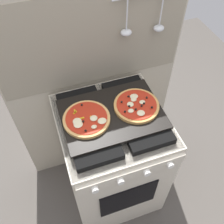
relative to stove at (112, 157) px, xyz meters
name	(u,v)px	position (x,y,z in m)	size (l,w,h in m)	color
ground_plane	(112,185)	(0.00, 0.00, -0.45)	(4.00, 4.00, 0.00)	#4C4742
kitchen_backsplash	(95,89)	(0.00, 0.34, 0.34)	(1.10, 0.09, 1.55)	#B2A893
stove	(112,157)	(0.00, 0.00, 0.00)	(0.60, 0.64, 0.90)	beige
baking_tray	(112,114)	(0.00, 0.00, 0.46)	(0.54, 0.38, 0.02)	black
pizza_left	(87,119)	(-0.14, 0.00, 0.48)	(0.25, 0.25, 0.03)	tan
pizza_right	(136,105)	(0.14, 0.01, 0.48)	(0.25, 0.25, 0.03)	tan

